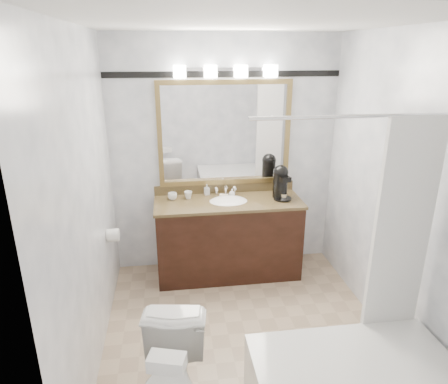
{
  "coord_description": "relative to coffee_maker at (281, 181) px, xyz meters",
  "views": [
    {
      "loc": [
        -0.58,
        -2.81,
        2.32
      ],
      "look_at": [
        -0.14,
        0.35,
        1.19
      ],
      "focal_mm": 32.0,
      "sensor_mm": 36.0,
      "label": 1
    }
  ],
  "objects": [
    {
      "name": "vanity",
      "position": [
        -0.55,
        -0.01,
        -0.59
      ],
      "size": [
        1.53,
        0.58,
        0.97
      ],
      "color": "black",
      "rests_on": "ground"
    },
    {
      "name": "room",
      "position": [
        -0.55,
        -1.03,
        0.22
      ],
      "size": [
        2.42,
        2.62,
        2.52
      ],
      "color": "tan",
      "rests_on": "ground"
    },
    {
      "name": "coffee_maker",
      "position": [
        0.0,
        0.0,
        0.0
      ],
      "size": [
        0.19,
        0.23,
        0.36
      ],
      "rotation": [
        0.0,
        0.0,
        0.26
      ],
      "color": "black",
      "rests_on": "vanity"
    },
    {
      "name": "tissue_box",
      "position": [
        -1.2,
        -2.15,
        -0.25
      ],
      "size": [
        0.22,
        0.16,
        0.08
      ],
      "primitive_type": "cube",
      "rotation": [
        0.0,
        0.0,
        -0.28
      ],
      "color": "white",
      "rests_on": "toilet"
    },
    {
      "name": "bathtub",
      "position": [
        -0.0,
        -1.92,
        -0.75
      ],
      "size": [
        1.3,
        0.75,
        1.96
      ],
      "color": "white",
      "rests_on": "ground"
    },
    {
      "name": "mirror",
      "position": [
        -0.55,
        0.26,
        0.47
      ],
      "size": [
        1.4,
        0.04,
        1.1
      ],
      "color": "olive",
      "rests_on": "room"
    },
    {
      "name": "accent_stripe",
      "position": [
        -0.55,
        0.27,
        1.07
      ],
      "size": [
        2.4,
        0.01,
        0.06
      ],
      "primitive_type": "cube",
      "color": "black",
      "rests_on": "room"
    },
    {
      "name": "cup_right",
      "position": [
        -0.96,
        0.12,
        -0.14
      ],
      "size": [
        0.1,
        0.1,
        0.08
      ],
      "primitive_type": "imported",
      "rotation": [
        0.0,
        0.0,
        0.26
      ],
      "color": "white",
      "rests_on": "vanity"
    },
    {
      "name": "soap_bottle_b",
      "position": [
        -0.5,
        0.12,
        -0.14
      ],
      "size": [
        0.08,
        0.08,
        0.08
      ],
      "primitive_type": "imported",
      "rotation": [
        0.0,
        0.0,
        0.25
      ],
      "color": "white",
      "rests_on": "vanity"
    },
    {
      "name": "soap_bar",
      "position": [
        -0.59,
        0.11,
        -0.17
      ],
      "size": [
        0.1,
        0.08,
        0.03
      ],
      "primitive_type": "cube",
      "rotation": [
        0.0,
        0.0,
        -0.32
      ],
      "color": "beige",
      "rests_on": "vanity"
    },
    {
      "name": "vanity_light_bar",
      "position": [
        -0.55,
        0.2,
        1.1
      ],
      "size": [
        1.02,
        0.14,
        0.12
      ],
      "color": "silver",
      "rests_on": "room"
    },
    {
      "name": "tp_roll",
      "position": [
        -1.69,
        -0.36,
        -0.33
      ],
      "size": [
        0.11,
        0.12,
        0.12
      ],
      "primitive_type": "cylinder",
      "rotation": [
        0.0,
        1.57,
        0.0
      ],
      "color": "white",
      "rests_on": "room"
    },
    {
      "name": "soap_bottle_a",
      "position": [
        -0.76,
        0.21,
        -0.13
      ],
      "size": [
        0.06,
        0.06,
        0.12
      ],
      "primitive_type": "imported",
      "rotation": [
        0.0,
        0.0,
        0.18
      ],
      "color": "white",
      "rests_on": "vanity"
    },
    {
      "name": "cup_left",
      "position": [
        -1.13,
        0.11,
        -0.15
      ],
      "size": [
        0.11,
        0.11,
        0.07
      ],
      "primitive_type": "imported",
      "rotation": [
        0.0,
        0.0,
        -0.21
      ],
      "color": "white",
      "rests_on": "vanity"
    }
  ]
}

